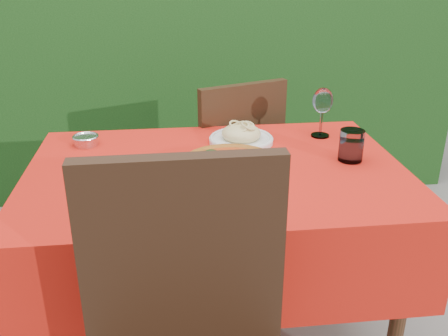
{
  "coord_description": "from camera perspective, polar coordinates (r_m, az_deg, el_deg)",
  "views": [
    {
      "loc": [
        -0.15,
        -1.52,
        1.41
      ],
      "look_at": [
        0.02,
        -0.05,
        0.77
      ],
      "focal_mm": 40.0,
      "sensor_mm": 36.0,
      "label": 1
    }
  ],
  "objects": [
    {
      "name": "pasta_plate",
      "position": [
        1.89,
        1.98,
        3.67
      ],
      "size": [
        0.24,
        0.24,
        0.07
      ],
      "rotation": [
        0.0,
        0.0,
        -0.37
      ],
      "color": "silver",
      "rests_on": "dining_table"
    },
    {
      "name": "water_glass",
      "position": [
        1.76,
        14.32,
        2.34
      ],
      "size": [
        0.08,
        0.08,
        0.11
      ],
      "color": "silver",
      "rests_on": "dining_table"
    },
    {
      "name": "dining_table",
      "position": [
        1.73,
        -0.85,
        -4.58
      ],
      "size": [
        1.26,
        0.86,
        0.75
      ],
      "color": "#442515",
      "rests_on": "ground"
    },
    {
      "name": "hedge",
      "position": [
        3.11,
        -3.91,
        14.28
      ],
      "size": [
        3.2,
        0.55,
        1.78
      ],
      "color": "black",
      "rests_on": "ground"
    },
    {
      "name": "wine_glass",
      "position": [
        1.95,
        11.21,
        7.33
      ],
      "size": [
        0.08,
        0.08,
        0.19
      ],
      "color": "silver",
      "rests_on": "dining_table"
    },
    {
      "name": "pizza_plate",
      "position": [
        1.58,
        0.76,
        -0.06
      ],
      "size": [
        0.4,
        0.4,
        0.07
      ],
      "rotation": [
        0.0,
        0.0,
        -0.26
      ],
      "color": "white",
      "rests_on": "dining_table"
    },
    {
      "name": "fork",
      "position": [
        1.6,
        -12.6,
        -1.48
      ],
      "size": [
        0.11,
        0.19,
        0.01
      ],
      "primitive_type": "cube",
      "rotation": [
        0.0,
        0.0,
        0.46
      ],
      "color": "silver",
      "rests_on": "dining_table"
    },
    {
      "name": "chair_far",
      "position": [
        2.31,
        0.91,
        0.77
      ],
      "size": [
        0.53,
        0.53,
        0.91
      ],
      "rotation": [
        0.0,
        0.0,
        3.5
      ],
      "color": "black",
      "rests_on": "ground"
    },
    {
      "name": "steel_ramekin",
      "position": [
        1.93,
        -15.5,
        3.01
      ],
      "size": [
        0.09,
        0.09,
        0.03
      ],
      "primitive_type": "cylinder",
      "color": "silver",
      "rests_on": "dining_table"
    }
  ]
}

